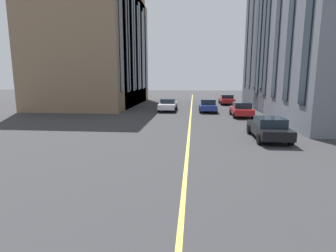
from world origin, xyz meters
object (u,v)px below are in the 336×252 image
Objects in this scene: car_blue_mid at (208,106)px; car_red_parked_a at (242,109)px; car_red_far at (227,99)px; car_white_trailing at (168,105)px; car_black_parked_b at (269,128)px.

car_blue_mid is 4.58m from car_red_parked_a.
car_blue_mid and car_red_parked_a have the same top height.
car_red_far is 12.14m from car_red_parked_a.
car_red_parked_a is (-3.42, -3.05, 0.00)m from car_blue_mid.
car_white_trailing is at bearing 137.21° from car_red_far.
car_blue_mid is 9.24m from car_red_far.
car_red_far is at bearing -42.79° from car_white_trailing.
car_black_parked_b is 9.71m from car_red_parked_a.
car_blue_mid is at bearing 160.70° from car_red_far.
car_black_parked_b is (-13.71, -7.53, 0.00)m from car_white_trailing.
car_blue_mid is at bearing 41.79° from car_red_parked_a.
car_white_trailing is at bearing 82.52° from car_blue_mid.
car_blue_mid is 0.89× the size of car_red_far.
car_black_parked_b is 1.13× the size of car_red_parked_a.
car_red_far and car_black_parked_b have the same top height.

